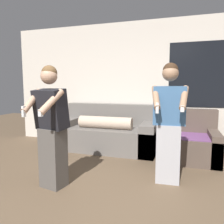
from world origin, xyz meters
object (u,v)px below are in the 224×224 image
person_right (169,123)px  side_table (55,121)px  armchair (191,143)px  couch (108,133)px  person_left (51,127)px

person_right → side_table: bearing=151.3°
armchair → couch: bearing=175.4°
person_left → couch: bearing=85.9°
person_left → person_right: 1.56m
couch → side_table: size_ratio=2.75×
person_left → person_right: bearing=23.3°
side_table → person_left: person_left is taller
couch → side_table: couch is taller
side_table → person_left: bearing=-58.6°
couch → person_right: size_ratio=1.24×
armchair → person_left: bearing=-135.8°
person_left → person_right: (1.44, 0.62, 0.02)m
side_table → person_right: (2.72, -1.49, 0.33)m
armchair → side_table: (-3.08, 0.37, 0.20)m
couch → armchair: 1.66m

